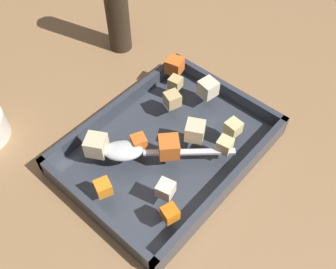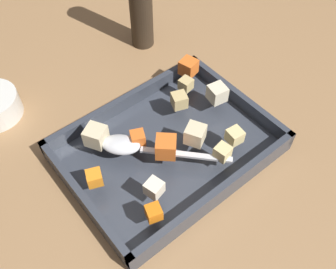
% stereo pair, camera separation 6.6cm
% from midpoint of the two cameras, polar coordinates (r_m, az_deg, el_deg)
% --- Properties ---
extents(ground_plane, '(4.00, 4.00, 0.00)m').
position_cam_midpoint_polar(ground_plane, '(0.70, -4.19, -2.87)').
color(ground_plane, '#936D47').
extents(baking_dish, '(0.36, 0.27, 0.04)m').
position_cam_midpoint_polar(baking_dish, '(0.69, -2.72, -2.33)').
color(baking_dish, '#333842').
rests_on(baking_dish, ground_plane).
extents(carrot_chunk_near_spoon, '(0.05, 0.05, 0.03)m').
position_cam_midpoint_polar(carrot_chunk_near_spoon, '(0.63, -2.82, -2.08)').
color(carrot_chunk_near_spoon, orange).
rests_on(carrot_chunk_near_spoon, baking_dish).
extents(carrot_chunk_corner_ne, '(0.04, 0.04, 0.03)m').
position_cam_midpoint_polar(carrot_chunk_corner_ne, '(0.77, -1.47, 10.19)').
color(carrot_chunk_corner_ne, orange).
rests_on(carrot_chunk_corner_ne, baking_dish).
extents(carrot_chunk_front_center, '(0.03, 0.03, 0.02)m').
position_cam_midpoint_polar(carrot_chunk_front_center, '(0.58, -3.03, -11.98)').
color(carrot_chunk_front_center, orange).
rests_on(carrot_chunk_front_center, baking_dish).
extents(carrot_chunk_far_left, '(0.03, 0.03, 0.02)m').
position_cam_midpoint_polar(carrot_chunk_far_left, '(0.65, -7.30, -1.32)').
color(carrot_chunk_far_left, orange).
rests_on(carrot_chunk_far_left, baking_dish).
extents(carrot_chunk_rim_edge, '(0.03, 0.03, 0.02)m').
position_cam_midpoint_polar(carrot_chunk_rim_edge, '(0.61, -12.79, -7.99)').
color(carrot_chunk_rim_edge, orange).
rests_on(carrot_chunk_rim_edge, baking_dish).
extents(potato_chunk_mid_left, '(0.04, 0.04, 0.03)m').
position_cam_midpoint_polar(potato_chunk_mid_left, '(0.65, 1.23, 0.37)').
color(potato_chunk_mid_left, beige).
rests_on(potato_chunk_mid_left, baking_dish).
extents(potato_chunk_center, '(0.03, 0.03, 0.03)m').
position_cam_midpoint_polar(potato_chunk_center, '(0.67, 7.01, 0.87)').
color(potato_chunk_center, '#E0CC89').
rests_on(potato_chunk_center, baking_dish).
extents(potato_chunk_mid_right, '(0.03, 0.03, 0.03)m').
position_cam_midpoint_polar(potato_chunk_mid_right, '(0.71, -2.01, 5.15)').
color(potato_chunk_mid_right, tan).
rests_on(potato_chunk_mid_right, baking_dish).
extents(potato_chunk_back_center, '(0.03, 0.03, 0.02)m').
position_cam_midpoint_polar(potato_chunk_back_center, '(0.74, -1.45, 7.64)').
color(potato_chunk_back_center, tan).
rests_on(potato_chunk_back_center, baking_dish).
extents(potato_chunk_corner_se, '(0.05, 0.05, 0.03)m').
position_cam_midpoint_polar(potato_chunk_corner_se, '(0.65, -13.58, -1.75)').
color(potato_chunk_corner_se, beige).
rests_on(potato_chunk_corner_se, baking_dish).
extents(potato_chunk_heap_side, '(0.03, 0.03, 0.02)m').
position_cam_midpoint_polar(potato_chunk_heap_side, '(0.64, 5.65, -1.75)').
color(potato_chunk_heap_side, '#E0CC89').
rests_on(potato_chunk_heap_side, baking_dish).
extents(parsnip_chunk_corner_nw, '(0.03, 0.03, 0.03)m').
position_cam_midpoint_polar(parsnip_chunk_corner_nw, '(0.59, -3.57, -8.43)').
color(parsnip_chunk_corner_nw, silver).
rests_on(parsnip_chunk_corner_nw, baking_dish).
extents(parsnip_chunk_near_right, '(0.04, 0.04, 0.03)m').
position_cam_midpoint_polar(parsnip_chunk_near_right, '(0.73, 3.15, 7.01)').
color(parsnip_chunk_near_right, beige).
rests_on(parsnip_chunk_near_right, baking_dish).
extents(serving_spoon, '(0.17, 0.18, 0.02)m').
position_cam_midpoint_polar(serving_spoon, '(0.64, -8.47, -2.63)').
color(serving_spoon, silver).
rests_on(serving_spoon, baking_dish).
extents(pepper_mill, '(0.05, 0.05, 0.26)m').
position_cam_midpoint_polar(pepper_mill, '(0.85, -10.17, 19.08)').
color(pepper_mill, '#2D2319').
rests_on(pepper_mill, ground_plane).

